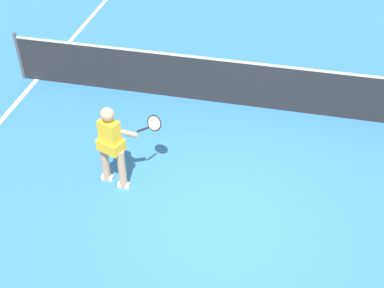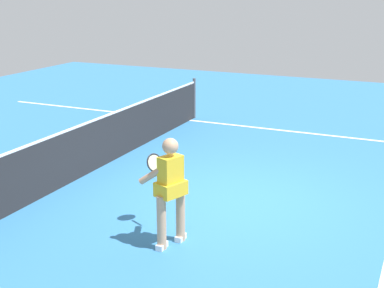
% 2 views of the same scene
% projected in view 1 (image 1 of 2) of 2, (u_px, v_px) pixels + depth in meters
% --- Properties ---
extents(ground_plane, '(26.11, 26.11, 0.00)m').
position_uv_depth(ground_plane, '(225.00, 215.00, 8.16)').
color(ground_plane, teal).
extents(court_net, '(10.19, 0.08, 1.10)m').
position_uv_depth(court_net, '(252.00, 85.00, 10.21)').
color(court_net, '#4C4C51').
rests_on(court_net, ground).
extents(tennis_player, '(0.99, 0.86, 1.55)m').
position_uv_depth(tennis_player, '(113.00, 144.00, 8.22)').
color(tennis_player, tan).
rests_on(tennis_player, ground).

